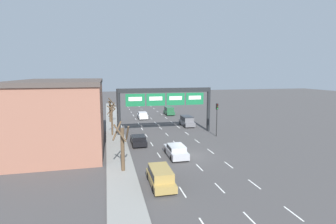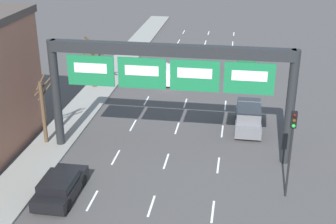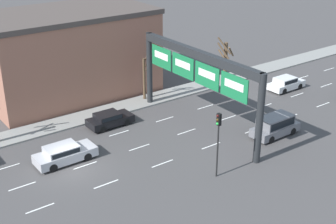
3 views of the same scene
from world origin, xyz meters
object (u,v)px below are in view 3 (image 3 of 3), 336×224
Objects in this scene: car_silver at (64,153)px; traffic_light_near_gantry at (218,133)px; car_white at (286,83)px; suv_grey at (275,125)px; tree_bare_closest at (225,57)px; tree_bare_second at (145,76)px; sign_gantry at (197,70)px; car_black at (109,119)px.

traffic_light_near_gantry is (8.64, 8.13, 2.84)m from car_silver.
car_white is 11.73m from suv_grey.
tree_bare_second is at bearing -90.07° from tree_bare_closest.
traffic_light_near_gantry is 16.20m from tree_bare_second.
traffic_light_near_gantry is at bearing -28.74° from sign_gantry.
car_silver is 1.00× the size of tree_bare_second.
tree_bare_second is (-3.34, 6.14, 1.91)m from car_black.
traffic_light_near_gantry is (9.00, -18.10, 2.85)m from car_white.
tree_bare_second is at bearing 119.75° from car_silver.
tree_bare_closest reaches higher than car_black.
car_black is at bearing -99.30° from car_white.
suv_grey reaches higher than car_silver.
suv_grey is at bearing 68.63° from car_silver.
tree_bare_closest is at bearing 100.96° from car_black.
car_black is (-5.11, -5.96, -4.85)m from sign_gantry.
sign_gantry reaches higher than car_silver.
car_white is 0.87× the size of tree_bare_closest.
sign_gantry is at bearing 49.35° from car_black.
car_white is 0.93× the size of suv_grey.
sign_gantry is at bearing 151.26° from traffic_light_near_gantry.
tree_bare_closest reaches higher than suv_grey.
suv_grey reaches higher than car_black.
car_black is at bearing -170.68° from traffic_light_near_gantry.
sign_gantry is 15.06m from car_white.
tree_bare_closest reaches higher than tree_bare_second.
car_black is (-3.29, -20.11, -0.06)m from car_white.
suv_grey is 0.96× the size of tree_bare_second.
tree_bare_second is (-0.01, -11.05, 0.04)m from tree_bare_closest.
traffic_light_near_gantry is at bearing -14.76° from tree_bare_second.
tree_bare_second is (-7.00, 12.25, 1.84)m from car_silver.
car_black is 0.82× the size of traffic_light_near_gantry.
car_silver is (3.66, -6.11, 0.07)m from car_black.
car_black is at bearing -133.80° from suv_grey.
sign_gantry is at bearing 83.12° from car_silver.
suv_grey is at bearing -25.75° from tree_bare_closest.
traffic_light_near_gantry reaches higher than car_silver.
car_white is 15.58m from tree_bare_second.
sign_gantry is 8.42m from traffic_light_near_gantry.
tree_bare_second is (-8.46, 0.18, -2.94)m from sign_gantry.
tree_bare_second is at bearing -161.58° from suv_grey.
sign_gantry reaches higher than traffic_light_near_gantry.
car_silver is at bearing -89.20° from car_white.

